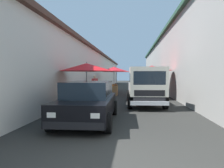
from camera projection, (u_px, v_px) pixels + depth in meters
ground at (129, 95)px, 16.79m from camera, size 90.00×90.00×0.00m
building_left_whitewash at (62, 71)px, 19.64m from camera, size 49.80×7.50×4.23m
building_right_concrete at (202, 62)px, 18.18m from camera, size 49.80×7.50×5.76m
fruit_stall_near_right at (116, 73)px, 20.09m from camera, size 2.84×2.84×2.43m
fruit_stall_near_left at (87, 72)px, 9.75m from camera, size 2.70×2.70×2.35m
fruit_stall_mid_lane at (152, 72)px, 14.15m from camera, size 2.90×2.90×2.44m
fruit_stall_far_left at (114, 73)px, 16.37m from camera, size 2.19×2.19×2.46m
fruit_stall_far_right at (153, 76)px, 18.67m from camera, size 2.62×2.62×2.12m
hatchback_car at (88, 101)px, 7.08m from camera, size 3.95×2.00×1.45m
delivery_truck at (146, 87)px, 10.39m from camera, size 4.99×2.13×2.08m
vendor_by_crates at (152, 84)px, 16.29m from camera, size 0.34×0.64×1.69m
vendor_in_shade at (95, 85)px, 13.99m from camera, size 0.61×0.39×1.68m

